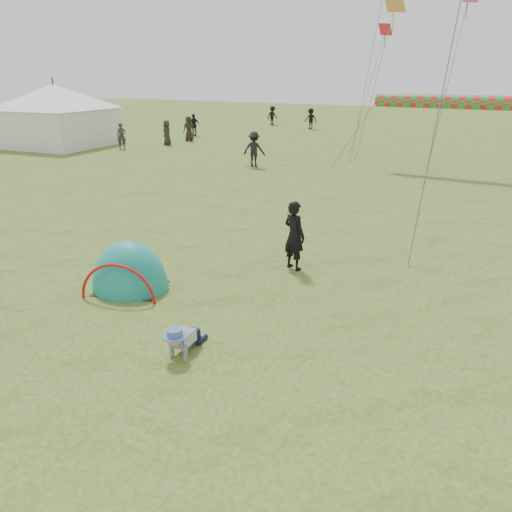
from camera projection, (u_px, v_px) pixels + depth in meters
The scene contains 16 objects.
ground at pixel (147, 330), 9.41m from camera, with size 140.00×140.00×0.00m, color #2F5B15.
crawling_toddler at pixel (182, 338), 8.53m from camera, with size 0.53×0.76×0.58m, color black, non-canonical shape.
popup_tent at pixel (131, 289), 11.21m from camera, with size 1.73×1.42×2.24m, color #166E75.
standing_adult at pixel (294, 236), 12.09m from camera, with size 0.62×0.41×1.71m, color black.
event_marquee at pixel (57, 113), 32.65m from camera, with size 6.12×6.12×4.21m, color white, non-canonical shape.
crowd_person_0 at pixel (122, 136), 31.90m from camera, with size 0.59×0.38×1.61m, color #2F3034.
crowd_person_2 at pixel (54, 135), 32.07m from camera, with size 0.99×0.41×1.68m, color black.
crowd_person_3 at pixel (272, 116), 46.70m from camera, with size 1.12×0.64×1.73m, color black.
crowd_person_4 at pixel (189, 129), 35.66m from camera, with size 0.84×0.55×1.72m, color black.
crowd_person_8 at pixel (194, 125), 38.54m from camera, with size 0.97×0.40×1.65m, color black.
crowd_person_9 at pixel (254, 149), 25.68m from camera, with size 1.15×0.66×1.78m, color black.
crowd_person_10 at pixel (167, 133), 33.59m from camera, with size 0.80×0.52×1.63m, color #2D251E.
crowd_person_15 at pixel (311, 119), 43.23m from camera, with size 1.14×0.65×1.76m, color black.
rainbow_tube_kite at pixel (445, 102), 23.11m from camera, with size 0.64×0.64×6.46m, color red.
diamond_kite_2 at pixel (395, 3), 27.63m from camera, with size 1.17×1.17×0.00m, color orange.
diamond_kite_6 at pixel (385, 29), 29.73m from camera, with size 0.79×0.79×0.00m, color red.
Camera 1 is at (6.00, -6.17, 4.54)m, focal length 35.00 mm.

